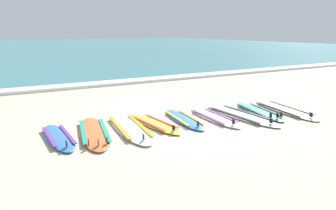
% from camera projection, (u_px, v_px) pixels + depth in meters
% --- Properties ---
extents(ground_plane, '(80.00, 80.00, 0.00)m').
position_uv_depth(ground_plane, '(175.00, 119.00, 7.96)').
color(ground_plane, beige).
extents(sea, '(80.00, 60.00, 0.10)m').
position_uv_depth(sea, '(11.00, 48.00, 37.50)').
color(sea, teal).
rests_on(sea, ground).
extents(wave_foam_strip, '(80.00, 0.77, 0.11)m').
position_uv_depth(wave_foam_strip, '(98.00, 84.00, 12.62)').
color(wave_foam_strip, white).
rests_on(wave_foam_strip, ground).
extents(surfboard_0, '(0.54, 1.93, 0.18)m').
position_uv_depth(surfboard_0, '(58.00, 137.00, 6.48)').
color(surfboard_0, '#3875CC').
rests_on(surfboard_0, ground).
extents(surfboard_1, '(1.14, 2.46, 0.18)m').
position_uv_depth(surfboard_1, '(94.00, 132.00, 6.78)').
color(surfboard_1, orange).
rests_on(surfboard_1, ground).
extents(surfboard_2, '(1.01, 2.59, 0.18)m').
position_uv_depth(surfboard_2, '(130.00, 127.00, 7.11)').
color(surfboard_2, white).
rests_on(surfboard_2, ground).
extents(surfboard_3, '(0.57, 1.94, 0.18)m').
position_uv_depth(surfboard_3, '(154.00, 124.00, 7.40)').
color(surfboard_3, yellow).
rests_on(surfboard_3, ground).
extents(surfboard_4, '(0.81, 2.02, 0.18)m').
position_uv_depth(surfboard_4, '(183.00, 119.00, 7.78)').
color(surfboard_4, '#3875CC').
rests_on(surfboard_4, ground).
extents(surfboard_5, '(0.71, 2.06, 0.18)m').
position_uv_depth(surfboard_5, '(214.00, 117.00, 7.93)').
color(surfboard_5, white).
rests_on(surfboard_5, ground).
extents(surfboard_6, '(0.62, 2.47, 0.18)m').
position_uv_depth(surfboard_6, '(240.00, 115.00, 8.13)').
color(surfboard_6, silver).
rests_on(surfboard_6, ground).
extents(surfboard_7, '(1.00, 2.13, 0.18)m').
position_uv_depth(surfboard_7, '(259.00, 111.00, 8.50)').
color(surfboard_7, '#2DB793').
rests_on(surfboard_7, ground).
extents(surfboard_8, '(1.03, 2.47, 0.18)m').
position_uv_depth(surfboard_8, '(284.00, 110.00, 8.69)').
color(surfboard_8, silver).
rests_on(surfboard_8, ground).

